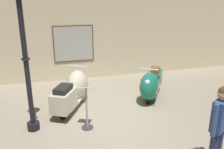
% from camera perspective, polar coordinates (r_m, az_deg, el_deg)
% --- Properties ---
extents(ground_plane, '(60.00, 60.00, 0.00)m').
position_cam_1_polar(ground_plane, '(5.79, 0.50, -12.22)').
color(ground_plane, gray).
extents(showroom_back_wall, '(18.00, 0.63, 3.65)m').
position_cam_1_polar(showroom_back_wall, '(8.69, -7.56, 10.71)').
color(showroom_back_wall, beige).
rests_on(showroom_back_wall, ground).
extents(scooter_0, '(1.32, 1.83, 1.11)m').
position_cam_1_polar(scooter_0, '(6.60, -9.30, -3.64)').
color(scooter_0, black).
rests_on(scooter_0, ground).
extents(scooter_1, '(1.38, 1.68, 1.05)m').
position_cam_1_polar(scooter_1, '(7.08, 9.42, -2.35)').
color(scooter_1, black).
rests_on(scooter_1, ground).
extents(lamppost, '(0.33, 0.33, 3.24)m').
position_cam_1_polar(lamppost, '(5.24, -20.57, 6.22)').
color(lamppost, black).
rests_on(lamppost, ground).
extents(visitor_0, '(0.48, 0.37, 1.58)m').
position_cam_1_polar(visitor_0, '(4.44, 24.65, -10.67)').
color(visitor_0, black).
rests_on(visitor_0, ground).
extents(info_stanchion, '(0.38, 0.34, 1.07)m').
position_cam_1_polar(info_stanchion, '(5.50, -6.15, -8.77)').
color(info_stanchion, '#333338').
rests_on(info_stanchion, ground).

